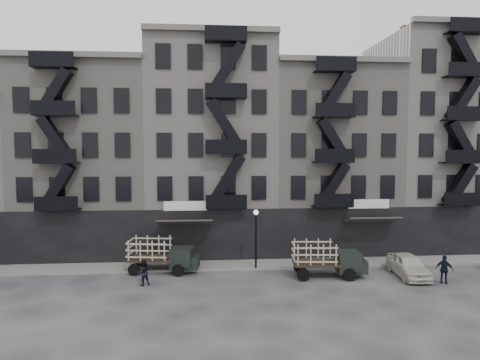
{
  "coord_description": "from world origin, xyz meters",
  "views": [
    {
      "loc": [
        -0.53,
        -26.8,
        8.62
      ],
      "look_at": [
        1.99,
        4.0,
        6.27
      ],
      "focal_mm": 32.0,
      "sensor_mm": 36.0,
      "label": 1
    }
  ],
  "objects": [
    {
      "name": "building_midwest",
      "position": [
        -10.0,
        9.83,
        7.5
      ],
      "size": [
        10.0,
        11.35,
        16.2
      ],
      "color": "gray",
      "rests_on": "ground"
    },
    {
      "name": "ground",
      "position": [
        0.0,
        0.0,
        0.0
      ],
      "size": [
        140.0,
        140.0,
        0.0
      ],
      "primitive_type": "plane",
      "color": "#38383A",
      "rests_on": "ground"
    },
    {
      "name": "sidewalk",
      "position": [
        0.0,
        3.75,
        0.07
      ],
      "size": [
        55.0,
        2.5,
        0.15
      ],
      "primitive_type": "cube",
      "color": "slate",
      "rests_on": "ground"
    },
    {
      "name": "lamp_post",
      "position": [
        3.0,
        2.6,
        2.78
      ],
      "size": [
        0.36,
        0.36,
        4.28
      ],
      "color": "black",
      "rests_on": "ground"
    },
    {
      "name": "building_center",
      "position": [
        -0.0,
        9.82,
        8.5
      ],
      "size": [
        10.0,
        11.35,
        18.2
      ],
      "color": "#ADA79F",
      "rests_on": "ground"
    },
    {
      "name": "policeman",
      "position": [
        14.56,
        -1.41,
        0.91
      ],
      "size": [
        1.11,
        1.02,
        1.82
      ],
      "primitive_type": "imported",
      "rotation": [
        0.0,
        0.0,
        2.45
      ],
      "color": "black",
      "rests_on": "ground"
    },
    {
      "name": "pedestrian_mid",
      "position": [
        -4.43,
        -0.2,
        0.83
      ],
      "size": [
        0.99,
        0.9,
        1.66
      ],
      "primitive_type": "imported",
      "rotation": [
        0.0,
        0.0,
        3.56
      ],
      "color": "black",
      "rests_on": "ground"
    },
    {
      "name": "building_east",
      "position": [
        20.0,
        9.82,
        9.0
      ],
      "size": [
        10.0,
        11.35,
        19.2
      ],
      "color": "#ADA79F",
      "rests_on": "ground"
    },
    {
      "name": "stake_truck_west",
      "position": [
        -3.57,
        2.58,
        1.37
      ],
      "size": [
        4.97,
        2.5,
        2.4
      ],
      "rotation": [
        0.0,
        0.0,
        -0.13
      ],
      "color": "black",
      "rests_on": "ground"
    },
    {
      "name": "building_mideast",
      "position": [
        10.0,
        9.83,
        7.5
      ],
      "size": [
        10.0,
        11.35,
        16.2
      ],
      "color": "gray",
      "rests_on": "ground"
    },
    {
      "name": "stake_truck_east",
      "position": [
        7.51,
        0.57,
        1.37
      ],
      "size": [
        4.93,
        2.32,
        2.41
      ],
      "rotation": [
        0.0,
        0.0,
        -0.08
      ],
      "color": "black",
      "rests_on": "ground"
    },
    {
      "name": "car_east",
      "position": [
        13.0,
        0.24,
        0.76
      ],
      "size": [
        2.1,
        4.57,
        1.52
      ],
      "primitive_type": "imported",
      "rotation": [
        0.0,
        0.0,
        -0.07
      ],
      "color": "beige",
      "rests_on": "ground"
    }
  ]
}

